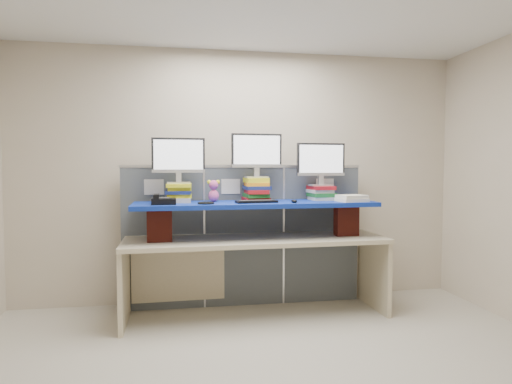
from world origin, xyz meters
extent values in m
cube|color=beige|center=(0.00, 0.00, 1.40)|extent=(5.00, 4.00, 2.80)
cube|color=#495056|center=(-0.87, 1.78, 0.75)|extent=(0.85, 0.05, 1.50)
cube|color=#495056|center=(0.00, 1.78, 0.75)|extent=(0.85, 0.05, 1.50)
cube|color=#495056|center=(0.87, 1.78, 0.75)|extent=(0.85, 0.05, 1.50)
cube|color=silver|center=(0.00, 1.78, 1.51)|extent=(2.60, 0.06, 0.03)
cube|color=silver|center=(-0.95, 1.75, 1.30)|extent=(0.20, 0.00, 0.16)
cube|color=silver|center=(-0.15, 1.75, 1.30)|extent=(0.20, 0.00, 0.16)
cube|color=silver|center=(0.10, 1.75, 1.30)|extent=(0.20, 0.00, 0.16)
cube|color=silver|center=(0.90, 1.75, 1.30)|extent=(0.20, 0.00, 0.16)
cube|color=beige|center=(0.07, 1.43, 0.77)|extent=(2.64, 0.84, 0.04)
cube|color=beige|center=(-1.22, 1.39, 0.38)|extent=(0.06, 0.71, 0.75)
cube|color=beige|center=(1.35, 1.46, 0.38)|extent=(0.06, 0.71, 0.75)
cube|color=maroon|center=(-0.87, 1.35, 0.95)|extent=(0.24, 0.13, 0.32)
cube|color=maroon|center=(1.02, 1.40, 0.95)|extent=(0.24, 0.13, 0.32)
cube|color=navy|center=(0.07, 1.43, 1.13)|extent=(2.43, 0.67, 0.04)
cube|color=#B9B6B0|center=(-0.69, 1.52, 1.18)|extent=(0.24, 0.30, 0.05)
cube|color=yellow|center=(-0.69, 1.53, 1.22)|extent=(0.25, 0.28, 0.04)
cube|color=navy|center=(-0.70, 1.53, 1.26)|extent=(0.25, 0.29, 0.03)
cube|color=yellow|center=(-0.69, 1.54, 1.29)|extent=(0.24, 0.28, 0.03)
cube|color=yellow|center=(-0.69, 1.52, 1.32)|extent=(0.24, 0.29, 0.04)
cube|color=#A1121A|center=(0.09, 1.56, 1.18)|extent=(0.27, 0.29, 0.04)
cube|color=#1B6726|center=(0.09, 1.54, 1.21)|extent=(0.25, 0.29, 0.04)
cube|color=#A1121A|center=(0.09, 1.54, 1.26)|extent=(0.22, 0.30, 0.04)
cube|color=navy|center=(0.10, 1.55, 1.29)|extent=(0.26, 0.31, 0.04)
cube|color=orange|center=(0.10, 1.55, 1.33)|extent=(0.23, 0.29, 0.03)
cube|color=yellow|center=(0.09, 1.54, 1.37)|extent=(0.24, 0.28, 0.05)
cube|color=#B9B6B0|center=(0.79, 1.56, 1.17)|extent=(0.23, 0.28, 0.04)
cube|color=#1B6726|center=(0.80, 1.57, 1.21)|extent=(0.25, 0.30, 0.04)
cube|color=#B9B6B0|center=(0.78, 1.57, 1.25)|extent=(0.24, 0.29, 0.03)
cube|color=#A1121A|center=(0.79, 1.57, 1.29)|extent=(0.24, 0.31, 0.04)
cube|color=#B6B6BB|center=(-0.69, 1.52, 1.35)|extent=(0.23, 0.15, 0.02)
cube|color=#B6B6BB|center=(-0.69, 1.52, 1.40)|extent=(0.05, 0.04, 0.09)
cube|color=black|center=(-0.69, 1.52, 1.62)|extent=(0.52, 0.05, 0.34)
cube|color=white|center=(-0.69, 1.50, 1.62)|extent=(0.48, 0.02, 0.30)
cube|color=#B6B6BB|center=(0.10, 1.55, 1.40)|extent=(0.23, 0.15, 0.02)
cube|color=#B6B6BB|center=(0.10, 1.55, 1.46)|extent=(0.05, 0.04, 0.09)
cube|color=black|center=(0.10, 1.55, 1.68)|extent=(0.52, 0.05, 0.34)
cube|color=white|center=(0.10, 1.53, 1.68)|extent=(0.48, 0.02, 0.30)
cube|color=#B6B6BB|center=(0.79, 1.57, 1.31)|extent=(0.23, 0.15, 0.02)
cube|color=#B6B6BB|center=(0.79, 1.57, 1.37)|extent=(0.05, 0.04, 0.09)
cube|color=black|center=(0.79, 1.57, 1.59)|extent=(0.52, 0.05, 0.34)
cube|color=white|center=(0.79, 1.55, 1.59)|extent=(0.48, 0.02, 0.30)
cube|color=black|center=(0.06, 1.32, 1.17)|extent=(0.42, 0.19, 0.02)
cube|color=#2C2D2F|center=(0.06, 1.32, 1.18)|extent=(0.36, 0.14, 0.00)
ellipsoid|color=black|center=(0.42, 1.27, 1.17)|extent=(0.08, 0.11, 0.03)
cube|color=black|center=(-0.83, 1.29, 1.18)|extent=(0.23, 0.21, 0.06)
cube|color=#2C2D2F|center=(-0.83, 1.29, 1.22)|extent=(0.12, 0.12, 0.01)
cube|color=black|center=(-0.90, 1.29, 1.23)|extent=(0.06, 0.20, 0.04)
torus|color=black|center=(-0.44, 1.27, 1.17)|extent=(0.20, 0.20, 0.02)
ellipsoid|color=#CE4E90|center=(-0.35, 1.53, 1.22)|extent=(0.11, 0.10, 0.12)
sphere|color=#CE4E90|center=(-0.35, 1.53, 1.33)|extent=(0.10, 0.10, 0.10)
sphere|color=yellow|center=(-0.39, 1.53, 1.36)|extent=(0.04, 0.04, 0.04)
sphere|color=yellow|center=(-0.30, 1.53, 1.36)|extent=(0.04, 0.04, 0.04)
cube|color=#F2EBCE|center=(1.04, 1.31, 1.17)|extent=(0.32, 0.28, 0.03)
cube|color=#F2EBCE|center=(1.04, 1.31, 1.21)|extent=(0.31, 0.26, 0.03)
camera|label=1|loc=(-0.64, -2.79, 1.50)|focal=30.00mm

